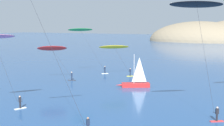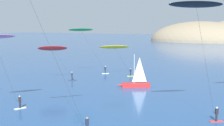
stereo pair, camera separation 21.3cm
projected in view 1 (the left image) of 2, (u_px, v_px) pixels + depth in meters
The scene contains 7 objects.
headland_island at pixel (224, 42), 181.67m from camera, with size 103.82×47.92×29.69m.
sailboat_near at pixel (134, 83), 48.52m from camera, with size 5.61×3.82×5.70m.
kitesurfer_red at pixel (54, 50), 53.00m from camera, with size 6.27×4.77×6.86m.
kitesurfer_green at pixel (83, 34), 59.03m from camera, with size 6.41×7.05×10.07m.
kitesurfer_blue at pixel (33, 4), 24.40m from camera, with size 6.43×6.78×14.18m.
kitesurfer_black at pixel (198, 13), 29.16m from camera, with size 5.88×4.64×13.14m.
kitesurfer_yellow at pixel (115, 49), 57.47m from camera, with size 6.24×5.13×6.64m.
Camera 1 is at (14.81, -13.61, 10.61)m, focal length 45.00 mm.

